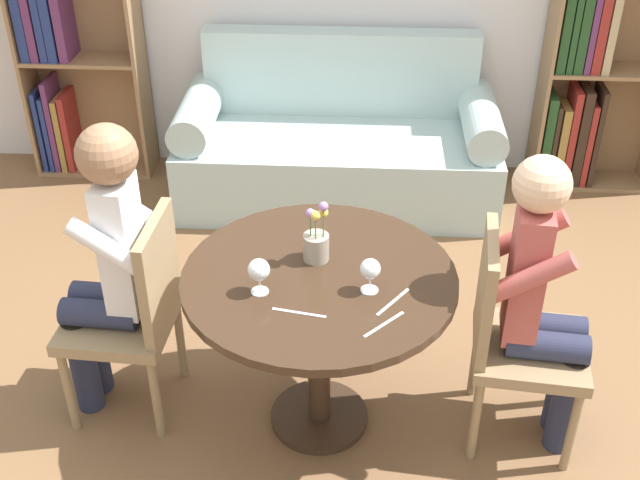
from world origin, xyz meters
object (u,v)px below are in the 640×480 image
bookshelf_right (589,76)px  person_right (543,302)px  wine_glass_right (370,270)px  wine_glass_left (259,271)px  couch (338,147)px  person_left (107,265)px  bookshelf_left (67,56)px  chair_left (135,309)px  flower_vase (316,242)px  chair_right (512,333)px

bookshelf_right → person_right: (-0.63, -2.14, -0.03)m
person_right → wine_glass_right: bearing=102.2°
person_right → wine_glass_left: size_ratio=9.13×
couch → person_left: (-0.81, -1.80, 0.39)m
wine_glass_left → bookshelf_left: bearing=122.4°
chair_left → person_left: person_left is taller
wine_glass_right → bookshelf_left: bearing=129.3°
person_right → bookshelf_left: bearing=54.7°
wine_glass_right → flower_vase: flower_vase is taller
chair_right → wine_glass_right: size_ratio=6.85×
couch → wine_glass_left: 2.06m
bookshelf_left → bookshelf_right: size_ratio=1.00×
chair_right → wine_glass_right: bearing=104.8°
chair_right → wine_glass_left: bearing=103.0°
person_left → person_right: person_left is taller
flower_vase → bookshelf_left: bearing=128.5°
chair_left → wine_glass_right: 0.98m
bookshelf_left → person_left: (0.82, -2.06, -0.04)m
bookshelf_left → bookshelf_right: bearing=-0.1°
bookshelf_left → person_right: size_ratio=1.18×
chair_right → person_left: size_ratio=0.70×
wine_glass_left → couch: bearing=84.1°
person_right → wine_glass_left: 1.04m
chair_right → wine_glass_left: (-0.93, -0.12, 0.33)m
person_left → flower_vase: 0.80m
chair_left → flower_vase: bearing=96.9°
chair_right → flower_vase: size_ratio=3.57×
bookshelf_left → wine_glass_left: bearing=-57.6°
couch → chair_right: bearing=-68.7°
wine_glass_right → flower_vase: size_ratio=0.52×
chair_right → person_right: size_ratio=0.73×
chair_left → wine_glass_right: (0.91, -0.14, 0.33)m
chair_left → person_right: 1.55m
couch → bookshelf_left: (-1.63, 0.26, 0.43)m
person_left → flower_vase: (0.79, 0.03, 0.11)m
person_left → wine_glass_left: (0.61, -0.18, 0.13)m
couch → flower_vase: size_ratio=7.26×
wine_glass_left → flower_vase: 0.28m
wine_glass_left → wine_glass_right: size_ratio=1.03×
chair_left → flower_vase: (0.71, 0.04, 0.32)m
chair_right → couch: bearing=27.2°
chair_left → wine_glass_right: size_ratio=6.85×
bookshelf_right → wine_glass_right: bearing=-119.7°
person_right → person_left: bearing=93.0°
person_left → wine_glass_left: size_ratio=9.42×
bookshelf_right → wine_glass_right: bookshelf_right is taller
couch → person_right: (0.82, -1.88, 0.35)m
person_right → flower_vase: 0.85m
couch → wine_glass_left: couch is taller
couch → flower_vase: (-0.02, -1.77, 0.50)m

